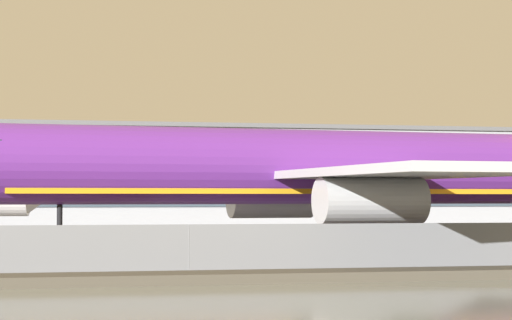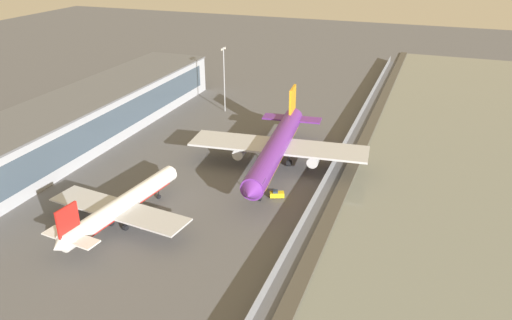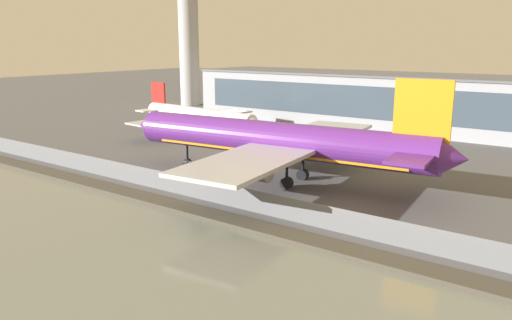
% 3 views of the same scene
% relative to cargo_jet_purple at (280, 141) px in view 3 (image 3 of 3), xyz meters
% --- Properties ---
extents(ground_plane, '(500.00, 500.00, 0.00)m').
position_rel_cargo_jet_purple_xyz_m(ground_plane, '(-10.44, 2.51, -6.05)').
color(ground_plane, '#565659').
extents(shoreline_seawall, '(320.00, 3.00, 0.50)m').
position_rel_cargo_jet_purple_xyz_m(shoreline_seawall, '(-10.44, -17.99, -5.80)').
color(shoreline_seawall, '#474238').
rests_on(shoreline_seawall, ground).
extents(perimeter_fence, '(280.00, 0.10, 2.73)m').
position_rel_cargo_jet_purple_xyz_m(perimeter_fence, '(-10.44, -13.49, -4.69)').
color(perimeter_fence, slate).
rests_on(perimeter_fence, ground).
extents(cargo_jet_purple, '(53.22, 45.79, 15.85)m').
position_rel_cargo_jet_purple_xyz_m(cargo_jet_purple, '(0.00, 0.00, 0.00)').
color(cargo_jet_purple, '#602889').
rests_on(cargo_jet_purple, ground).
extents(passenger_jet_white_red, '(36.78, 31.67, 11.06)m').
position_rel_cargo_jet_purple_xyz_m(passenger_jet_white_red, '(-35.97, 21.32, -1.83)').
color(passenger_jet_white_red, white).
rests_on(passenger_jet_white_red, ground).
extents(baggage_tug, '(2.68, 3.57, 1.80)m').
position_rel_cargo_jet_purple_xyz_m(baggage_tug, '(-14.40, -4.79, -5.25)').
color(baggage_tug, yellow).
rests_on(baggage_tug, ground).
extents(ops_van, '(5.27, 2.29, 2.48)m').
position_rel_cargo_jet_purple_xyz_m(ops_van, '(-43.80, 28.50, -4.77)').
color(ops_van, white).
rests_on(ops_van, ground).
extents(control_tower, '(12.74, 12.74, 48.14)m').
position_rel_cargo_jet_purple_xyz_m(control_tower, '(-75.32, 61.11, 21.49)').
color(control_tower, '#ADADB2').
rests_on(control_tower, ground).
extents(terminal_building, '(115.30, 22.31, 12.84)m').
position_rel_cargo_jet_purple_xyz_m(terminal_building, '(-0.05, 58.20, 0.38)').
color(terminal_building, '#9EA3AD').
rests_on(terminal_building, ground).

